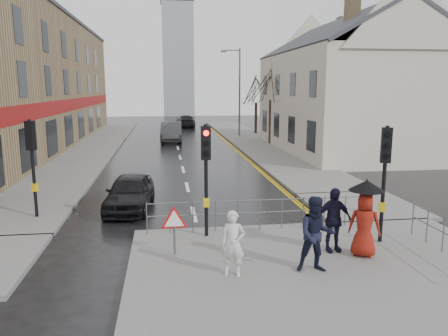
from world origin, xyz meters
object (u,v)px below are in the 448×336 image
object	(u,v)px
car_mid	(171,132)
car_parked	(130,192)
pedestrian_b	(316,234)
pedestrian_with_umbrella	(365,215)
pedestrian_d	(333,220)
pedestrian_a	(233,244)

from	to	relation	value
car_mid	car_parked	bearing A→B (deg)	-93.42
car_parked	car_mid	world-z (taller)	car_mid
pedestrian_b	car_mid	distance (m)	28.30
pedestrian_with_umbrella	pedestrian_d	distance (m)	0.86
pedestrian_d	car_parked	distance (m)	8.07
pedestrian_a	car_parked	xyz separation A→B (m)	(-2.91, 6.72, -0.26)
pedestrian_with_umbrella	car_mid	bearing A→B (deg)	99.58
pedestrian_with_umbrella	pedestrian_a	bearing A→B (deg)	-168.50
pedestrian_d	car_mid	bearing A→B (deg)	94.66
pedestrian_b	pedestrian_d	distance (m)	1.55
pedestrian_a	pedestrian_d	size ratio (longest dim) A/B	0.89
pedestrian_a	pedestrian_d	world-z (taller)	pedestrian_d
pedestrian_with_umbrella	car_mid	world-z (taller)	pedestrian_with_umbrella
pedestrian_b	car_mid	bearing A→B (deg)	103.15
pedestrian_a	pedestrian_with_umbrella	bearing A→B (deg)	24.06
pedestrian_a	pedestrian_d	bearing A→B (deg)	34.55
pedestrian_d	car_parked	world-z (taller)	pedestrian_d
pedestrian_a	car_parked	size ratio (longest dim) A/B	0.40
pedestrian_a	car_mid	world-z (taller)	pedestrian_a
pedestrian_d	car_mid	xyz separation A→B (m)	(-3.92, 26.89, -0.20)
car_parked	pedestrian_b	bearing A→B (deg)	-48.50
pedestrian_b	car_mid	world-z (taller)	pedestrian_b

